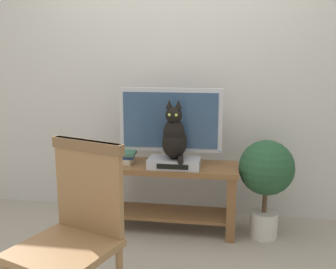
{
  "coord_description": "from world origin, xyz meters",
  "views": [
    {
      "loc": [
        0.46,
        -2.39,
        1.43
      ],
      "look_at": [
        -0.0,
        0.55,
        0.82
      ],
      "focal_mm": 41.16,
      "sensor_mm": 36.0,
      "label": 1
    }
  ],
  "objects_px": {
    "cat": "(174,136)",
    "wooden_chair": "(76,224)",
    "media_box": "(174,163)",
    "potted_plant": "(266,175)",
    "book_stack": "(123,157)",
    "tv": "(170,123)",
    "tv_stand": "(169,186)"
  },
  "relations": [
    {
      "from": "wooden_chair",
      "to": "book_stack",
      "type": "height_order",
      "value": "wooden_chair"
    },
    {
      "from": "tv_stand",
      "to": "cat",
      "type": "xyz_separation_m",
      "value": [
        0.06,
        -0.09,
        0.43
      ]
    },
    {
      "from": "tv_stand",
      "to": "media_box",
      "type": "height_order",
      "value": "media_box"
    },
    {
      "from": "book_stack",
      "to": "tv_stand",
      "type": "bearing_deg",
      "value": 1.94
    },
    {
      "from": "tv",
      "to": "wooden_chair",
      "type": "height_order",
      "value": "tv"
    },
    {
      "from": "wooden_chair",
      "to": "book_stack",
      "type": "bearing_deg",
      "value": 93.34
    },
    {
      "from": "tv_stand",
      "to": "media_box",
      "type": "relative_size",
      "value": 2.73
    },
    {
      "from": "cat",
      "to": "wooden_chair",
      "type": "height_order",
      "value": "cat"
    },
    {
      "from": "tv_stand",
      "to": "cat",
      "type": "bearing_deg",
      "value": -56.77
    },
    {
      "from": "cat",
      "to": "wooden_chair",
      "type": "bearing_deg",
      "value": -108.47
    },
    {
      "from": "tv",
      "to": "media_box",
      "type": "height_order",
      "value": "tv"
    },
    {
      "from": "tv_stand",
      "to": "cat",
      "type": "relative_size",
      "value": 2.38
    },
    {
      "from": "media_box",
      "to": "potted_plant",
      "type": "bearing_deg",
      "value": 3.46
    },
    {
      "from": "potted_plant",
      "to": "book_stack",
      "type": "bearing_deg",
      "value": 179.29
    },
    {
      "from": "wooden_chair",
      "to": "potted_plant",
      "type": "relative_size",
      "value": 1.25
    },
    {
      "from": "cat",
      "to": "wooden_chair",
      "type": "relative_size",
      "value": 0.47
    },
    {
      "from": "media_box",
      "to": "wooden_chair",
      "type": "distance_m",
      "value": 1.19
    },
    {
      "from": "media_box",
      "to": "cat",
      "type": "xyz_separation_m",
      "value": [
        0.0,
        -0.01,
        0.22
      ]
    },
    {
      "from": "wooden_chair",
      "to": "book_stack",
      "type": "distance_m",
      "value": 1.19
    },
    {
      "from": "cat",
      "to": "book_stack",
      "type": "distance_m",
      "value": 0.49
    },
    {
      "from": "tv_stand",
      "to": "potted_plant",
      "type": "bearing_deg",
      "value": -2.03
    },
    {
      "from": "cat",
      "to": "wooden_chair",
      "type": "distance_m",
      "value": 1.2
    },
    {
      "from": "tv",
      "to": "book_stack",
      "type": "relative_size",
      "value": 3.74
    },
    {
      "from": "tv_stand",
      "to": "book_stack",
      "type": "height_order",
      "value": "book_stack"
    },
    {
      "from": "media_box",
      "to": "cat",
      "type": "height_order",
      "value": "cat"
    },
    {
      "from": "media_box",
      "to": "book_stack",
      "type": "height_order",
      "value": "book_stack"
    },
    {
      "from": "media_box",
      "to": "book_stack",
      "type": "relative_size",
      "value": 1.82
    },
    {
      "from": "tv_stand",
      "to": "wooden_chair",
      "type": "relative_size",
      "value": 1.13
    },
    {
      "from": "tv",
      "to": "media_box",
      "type": "bearing_deg",
      "value": -68.12
    },
    {
      "from": "tv",
      "to": "book_stack",
      "type": "bearing_deg",
      "value": -168.29
    },
    {
      "from": "tv_stand",
      "to": "potted_plant",
      "type": "distance_m",
      "value": 0.79
    },
    {
      "from": "tv_stand",
      "to": "tv",
      "type": "xyz_separation_m",
      "value": [
        0.0,
        0.07,
        0.51
      ]
    }
  ]
}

